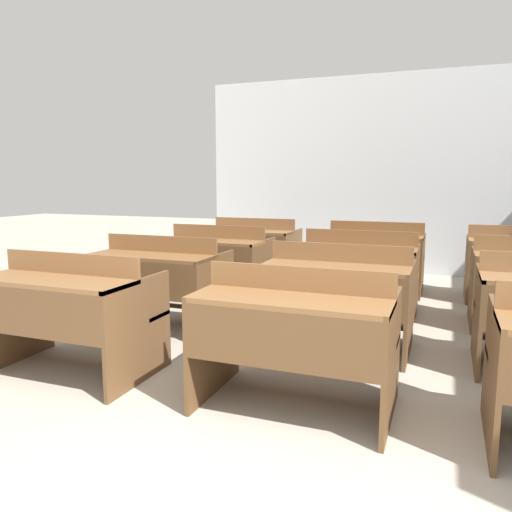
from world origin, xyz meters
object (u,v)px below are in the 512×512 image
object	(u,v)px
bench_third_center	(359,269)
bench_back_left	(253,247)
bench_front_left	(68,309)
bench_back_center	(375,254)
bench_front_center	(295,333)
bench_third_left	(216,260)
bench_second_left	(159,279)
bench_second_center	(338,292)

from	to	relation	value
bench_third_center	bench_back_left	world-z (taller)	same
bench_front_left	bench_back_center	xyz separation A→B (m)	(1.65, 3.50, 0.00)
bench_front_center	bench_third_left	xyz separation A→B (m)	(-1.62, 2.31, 0.00)
bench_second_left	bench_third_left	world-z (taller)	same
bench_front_center	bench_second_left	world-z (taller)	same
bench_second_center	bench_third_left	distance (m)	2.00
bench_front_left	bench_third_left	bearing A→B (deg)	89.12
bench_front_center	bench_back_left	bearing A→B (deg)	115.06
bench_back_center	bench_front_left	bearing A→B (deg)	-115.32
bench_front_center	bench_third_left	bearing A→B (deg)	124.99
bench_third_left	bench_back_center	world-z (taller)	same
bench_second_left	bench_third_center	size ratio (longest dim) A/B	1.00
bench_back_left	bench_back_center	bearing A→B (deg)	-0.04
bench_front_center	bench_third_center	bearing A→B (deg)	90.19
bench_front_left	bench_back_center	bearing A→B (deg)	64.68
bench_front_center	bench_back_left	distance (m)	3.82
bench_second_center	bench_back_center	distance (m)	2.30
bench_second_center	bench_third_center	bearing A→B (deg)	91.15
bench_second_left	bench_back_left	xyz separation A→B (m)	(0.03, 2.32, 0.00)
bench_back_center	bench_second_left	bearing A→B (deg)	-125.34
bench_second_left	bench_back_center	world-z (taller)	same
bench_front_center	bench_second_center	world-z (taller)	same
bench_front_left	bench_third_center	size ratio (longest dim) A/B	1.00
bench_second_center	bench_back_center	size ratio (longest dim) A/B	1.00
bench_front_center	bench_third_left	size ratio (longest dim) A/B	1.00
bench_second_center	bench_back_center	bearing A→B (deg)	90.39
bench_back_center	bench_third_left	bearing A→B (deg)	-144.71
bench_third_center	bench_back_left	size ratio (longest dim) A/B	1.00
bench_second_left	bench_front_center	bearing A→B (deg)	-34.66
bench_second_left	bench_second_center	distance (m)	1.66
bench_front_left	bench_third_center	xyz separation A→B (m)	(1.65, 2.34, 0.00)
bench_second_left	bench_back_left	size ratio (longest dim) A/B	1.00
bench_front_center	bench_third_center	xyz separation A→B (m)	(-0.01, 2.30, 0.00)
bench_second_center	bench_third_left	world-z (taller)	same
bench_front_left	bench_second_center	size ratio (longest dim) A/B	1.00
bench_back_center	bench_front_center	bearing A→B (deg)	-90.00
bench_second_left	bench_back_center	size ratio (longest dim) A/B	1.00
bench_third_left	bench_back_left	xyz separation A→B (m)	(0.00, 1.15, 0.00)
bench_third_left	bench_back_center	size ratio (longest dim) A/B	1.00
bench_second_center	bench_back_left	xyz separation A→B (m)	(-1.63, 2.30, 0.00)
bench_second_left	bench_back_left	world-z (taller)	same
bench_second_left	bench_third_center	xyz separation A→B (m)	(1.64, 1.17, 0.00)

